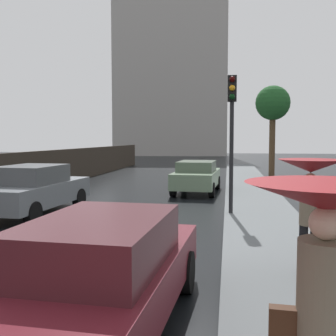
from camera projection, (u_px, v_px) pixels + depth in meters
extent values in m
cube|color=slate|center=(305.00, 314.00, 5.23)|extent=(2.20, 60.00, 0.14)
cube|color=slate|center=(35.00, 193.00, 12.42)|extent=(2.05, 4.49, 0.66)
cube|color=#494D50|center=(32.00, 174.00, 12.23)|extent=(1.68, 2.17, 0.54)
cylinder|color=black|center=(33.00, 214.00, 10.86)|extent=(0.27, 0.67, 0.66)
cylinder|color=black|center=(79.00, 198.00, 13.67)|extent=(0.27, 0.67, 0.66)
cylinder|color=black|center=(36.00, 197.00, 14.02)|extent=(0.27, 0.67, 0.66)
cube|color=slate|center=(197.00, 178.00, 17.46)|extent=(1.93, 4.18, 0.65)
cube|color=#4D5C49|center=(197.00, 166.00, 17.36)|extent=(1.62, 2.20, 0.43)
cylinder|color=black|center=(184.00, 182.00, 18.96)|extent=(0.25, 0.62, 0.61)
cylinder|color=black|center=(217.00, 183.00, 18.64)|extent=(0.25, 0.62, 0.61)
cylinder|color=black|center=(173.00, 189.00, 16.33)|extent=(0.25, 0.62, 0.61)
cylinder|color=black|center=(212.00, 190.00, 16.01)|extent=(0.25, 0.62, 0.61)
cube|color=maroon|center=(104.00, 285.00, 4.82)|extent=(1.87, 4.55, 0.57)
cube|color=#461C22|center=(101.00, 241.00, 4.68)|extent=(1.55, 2.33, 0.54)
cylinder|color=black|center=(93.00, 266.00, 6.43)|extent=(0.25, 0.65, 0.64)
cylinder|color=black|center=(185.00, 272.00, 6.13)|extent=(0.25, 0.65, 0.64)
cylinder|color=black|center=(314.00, 249.00, 6.55)|extent=(0.14, 0.14, 0.81)
cylinder|color=black|center=(303.00, 249.00, 6.56)|extent=(0.14, 0.14, 0.81)
cylinder|color=#726651|center=(310.00, 206.00, 6.50)|extent=(0.33, 0.33, 0.62)
sphere|color=tan|center=(311.00, 180.00, 6.47)|extent=(0.22, 0.22, 0.22)
cube|color=#3F2314|center=(325.00, 222.00, 6.51)|extent=(0.21, 0.12, 0.24)
cylinder|color=#4C4C51|center=(310.00, 185.00, 6.48)|extent=(0.02, 0.02, 0.82)
cone|color=maroon|center=(311.00, 166.00, 6.46)|extent=(1.03, 1.03, 0.21)
cylinder|color=#726651|center=(324.00, 288.00, 2.75)|extent=(0.37, 0.37, 0.66)
sphere|color=beige|center=(326.00, 223.00, 2.71)|extent=(0.23, 0.23, 0.23)
cube|color=#3F2314|center=(283.00, 324.00, 2.82)|extent=(0.21, 0.11, 0.24)
cylinder|color=#4C4C51|center=(326.00, 241.00, 2.72)|extent=(0.02, 0.02, 0.79)
cone|color=maroon|center=(327.00, 197.00, 2.70)|extent=(1.10, 1.10, 0.19)
cylinder|color=black|center=(231.00, 158.00, 11.86)|extent=(0.12, 0.12, 3.29)
cube|color=black|center=(232.00, 89.00, 11.71)|extent=(0.26, 0.26, 0.75)
sphere|color=#360503|center=(232.00, 79.00, 11.52)|extent=(0.17, 0.17, 0.17)
sphere|color=orange|center=(232.00, 88.00, 11.54)|extent=(0.17, 0.17, 0.17)
sphere|color=black|center=(232.00, 97.00, 11.56)|extent=(0.17, 0.17, 0.17)
cylinder|color=#4C3823|center=(272.00, 146.00, 24.36)|extent=(0.36, 0.36, 3.77)
sphere|color=#1E5123|center=(273.00, 103.00, 24.17)|extent=(2.07, 2.07, 2.07)
cube|color=#9E9993|center=(170.00, 70.00, 56.38)|extent=(15.96, 8.49, 24.05)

